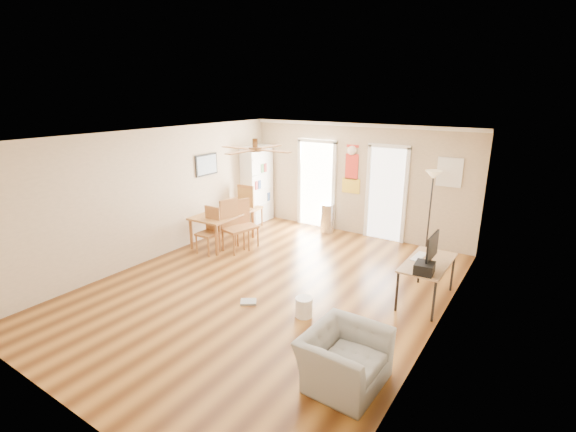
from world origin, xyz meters
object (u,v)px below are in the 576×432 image
Objects in this scene: trash_can at (327,218)px; armchair at (344,358)px; dining_table at (223,228)px; dining_chair_near at (208,231)px; printer at (424,268)px; wastebasket_a at (304,307)px; dining_chair_far at (251,206)px; dining_chair_right_a at (246,224)px; computer_desk at (426,281)px; torchiere_lamp at (430,213)px; wastebasket_b at (348,336)px; bookshelf at (257,184)px; dining_chair_right_b at (235,227)px.

armchair is (2.71, -4.66, -0.04)m from trash_can.
dining_chair_near is (0.13, -0.62, 0.13)m from dining_table.
printer is 1.04× the size of wastebasket_a.
dining_chair_far is 3.50× the size of printer.
trash_can is at bearing 113.17° from wastebasket_a.
printer reaches higher than armchair.
dining_chair_right_a is 0.87m from dining_chair_near.
trash_can reaches higher than computer_desk.
wastebasket_b is (0.07, -3.98, -0.72)m from torchiere_lamp.
dining_table is at bearing -129.21° from trash_can.
bookshelf is at bearing -174.62° from trash_can.
dining_chair_right_b reaches higher than dining_chair_near.
dining_chair_far is at bearing -67.27° from bookshelf.
trash_can is (1.04, 1.80, -0.16)m from dining_chair_right_a.
wastebasket_b is at bearing -26.99° from dining_table.
bookshelf is 1.91m from dining_table.
dining_chair_right_b is at bearing -115.61° from trash_can.
dining_table is at bearing 95.11° from dining_chair_far.
dining_chair_near is 4.62m from torchiere_lamp.
armchair is (-0.30, -2.04, -0.44)m from printer.
bookshelf reaches higher than dining_chair_far.
bookshelf is at bearing 158.36° from computer_desk.
dining_chair_right_a reaches higher than wastebasket_b.
dining_chair_right_a reaches higher than trash_can.
armchair is at bearing -103.26° from printer.
dining_table is at bearing 177.58° from computer_desk.
printer is 1.62m from wastebasket_b.
bookshelf is 6.35× the size of wastebasket_b.
dining_chair_far is 5.42m from wastebasket_b.
bookshelf reaches higher than dining_table.
dining_chair_right_b is (0.55, -0.22, 0.20)m from dining_table.
bookshelf is 2.49m from dining_chair_near.
dining_chair_right_b is 4.08m from printer.
armchair is at bearing -27.83° from dining_chair_near.
dining_chair_near is 4.48m from printer.
wastebasket_b is at bearing -58.48° from trash_can.
bookshelf is 2.03× the size of armchair.
dining_chair_far is 3.64× the size of wastebasket_a.
computer_desk is at bearing -35.94° from trash_can.
bookshelf is 6.51m from armchair.
dining_chair_right_b reaches higher than printer.
computer_desk is 2.06m from wastebasket_a.
torchiere_lamp reaches higher than printer.
bookshelf is at bearing 38.34° from dining_chair_right_b.
bookshelf is at bearing 102.29° from dining_table.
bookshelf is 1.79× the size of dining_chair_right_b.
dining_table reaches higher than armchair.
dining_chair_right_b is 2.41m from trash_can.
wastebasket_a is at bearing 134.00° from dining_chair_far.
dining_chair_right_a is at bearing 175.24° from computer_desk.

